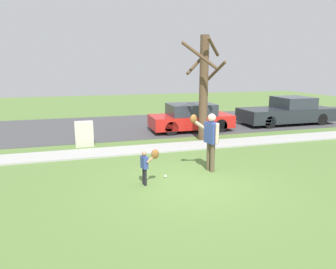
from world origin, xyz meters
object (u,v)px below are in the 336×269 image
object	(u,v)px
utility_cabinet	(84,134)
parked_hatchback_red	(191,118)
parked_pickup_dark	(287,112)
baseball	(165,176)
person_adult	(210,136)
street_tree_near	(204,85)
person_child	(148,162)

from	to	relation	value
utility_cabinet	parked_hatchback_red	bearing A→B (deg)	17.17
parked_hatchback_red	parked_pickup_dark	size ratio (longest dim) A/B	0.77
baseball	parked_pickup_dark	bearing A→B (deg)	35.23
person_adult	utility_cabinet	world-z (taller)	person_adult
person_adult	parked_pickup_dark	size ratio (longest dim) A/B	0.34
parked_hatchback_red	parked_pickup_dark	world-z (taller)	parked_pickup_dark
baseball	street_tree_near	distance (m)	5.42
baseball	parked_pickup_dark	distance (m)	10.69
person_adult	person_child	size ratio (longest dim) A/B	1.78
street_tree_near	parked_pickup_dark	xyz separation A→B (m)	(5.92, 2.13, -1.67)
person_child	street_tree_near	xyz separation A→B (m)	(3.39, 4.43, 1.70)
person_child	street_tree_near	bearing A→B (deg)	38.11
utility_cabinet	person_child	bearing A→B (deg)	-71.66
utility_cabinet	parked_hatchback_red	size ratio (longest dim) A/B	0.24
utility_cabinet	parked_pickup_dark	distance (m)	11.03
baseball	utility_cabinet	size ratio (longest dim) A/B	0.08
person_adult	street_tree_near	bearing A→B (deg)	-124.16
person_adult	parked_pickup_dark	world-z (taller)	person_adult
person_child	utility_cabinet	xyz separation A→B (m)	(-1.56, 4.72, -0.16)
baseball	utility_cabinet	distance (m)	4.85
utility_cabinet	parked_pickup_dark	xyz separation A→B (m)	(10.87, 1.84, 0.18)
person_adult	baseball	distance (m)	1.77
person_adult	utility_cabinet	distance (m)	5.50
street_tree_near	person_child	bearing A→B (deg)	-127.45
utility_cabinet	parked_pickup_dark	size ratio (longest dim) A/B	0.19
person_child	baseball	distance (m)	0.94
person_adult	parked_hatchback_red	world-z (taller)	person_adult
person_child	street_tree_near	size ratio (longest dim) A/B	0.23
person_adult	person_child	xyz separation A→B (m)	(-2.01, -0.58, -0.43)
parked_hatchback_red	baseball	bearing A→B (deg)	63.48
street_tree_near	parked_pickup_dark	bearing A→B (deg)	19.81
street_tree_near	utility_cabinet	bearing A→B (deg)	176.63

